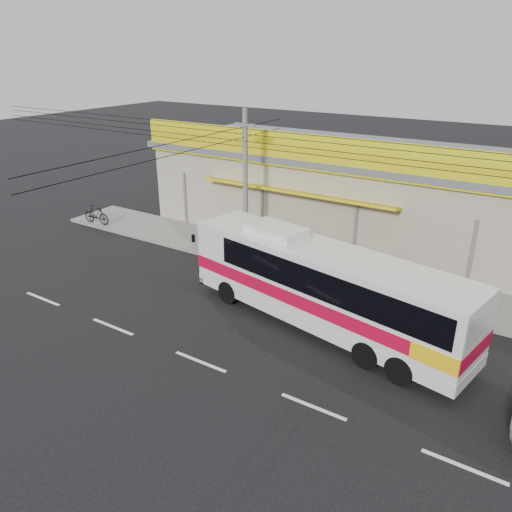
# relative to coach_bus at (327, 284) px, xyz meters

# --- Properties ---
(ground) EXTENTS (120.00, 120.00, 0.00)m
(ground) POSITION_rel_coach_bus_xyz_m (-2.45, -1.49, -1.76)
(ground) COLOR black
(ground) RESTS_ON ground
(sidewalk) EXTENTS (30.00, 3.20, 0.15)m
(sidewalk) POSITION_rel_coach_bus_xyz_m (-2.45, 4.51, -1.69)
(sidewalk) COLOR slate
(sidewalk) RESTS_ON ground
(lane_markings) EXTENTS (50.00, 0.12, 0.01)m
(lane_markings) POSITION_rel_coach_bus_xyz_m (-2.45, -3.99, -1.76)
(lane_markings) COLOR silver
(lane_markings) RESTS_ON ground
(storefront_building) EXTENTS (22.60, 9.20, 5.70)m
(storefront_building) POSITION_rel_coach_bus_xyz_m (-2.45, 10.05, 0.54)
(storefront_building) COLOR gray
(storefront_building) RESTS_ON ground
(coach_bus) EXTENTS (10.93, 4.30, 3.29)m
(coach_bus) POSITION_rel_coach_bus_xyz_m (0.00, 0.00, 0.00)
(coach_bus) COLOR silver
(coach_bus) RESTS_ON ground
(motorbike_red) EXTENTS (2.16, 1.24, 1.07)m
(motorbike_red) POSITION_rel_coach_bus_xyz_m (-8.47, 4.91, -1.08)
(motorbike_red) COLOR maroon
(motorbike_red) RESTS_ON sidewalk
(motorbike_dark) EXTENTS (1.80, 0.63, 1.06)m
(motorbike_dark) POSITION_rel_coach_bus_xyz_m (-15.53, 3.21, -1.08)
(motorbike_dark) COLOR black
(motorbike_dark) RESTS_ON sidewalk
(utility_pole) EXTENTS (34.00, 14.00, 6.89)m
(utility_pole) POSITION_rel_coach_bus_xyz_m (-5.97, 3.91, 3.92)
(utility_pole) COLOR #60605D
(utility_pole) RESTS_ON ground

